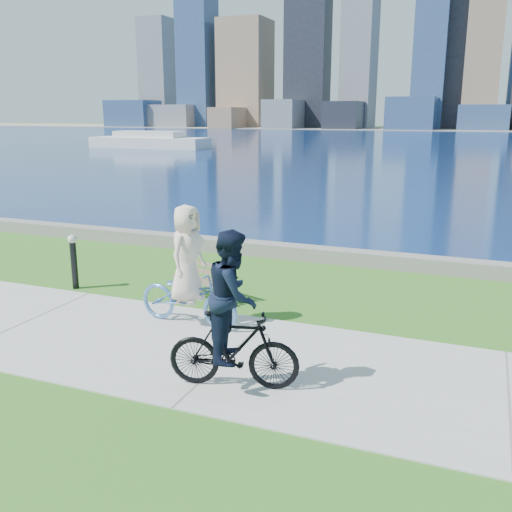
{
  "coord_description": "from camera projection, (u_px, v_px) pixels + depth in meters",
  "views": [
    {
      "loc": [
        3.45,
        -7.44,
        3.68
      ],
      "look_at": [
        -0.36,
        2.03,
        1.1
      ],
      "focal_mm": 40.0,
      "sensor_mm": 36.0,
      "label": 1
    }
  ],
  "objects": [
    {
      "name": "ground",
      "position": [
        229.0,
        356.0,
        8.84
      ],
      "size": [
        320.0,
        320.0,
        0.0
      ],
      "primitive_type": "plane",
      "color": "#2B641A",
      "rests_on": "ground"
    },
    {
      "name": "concrete_path",
      "position": [
        229.0,
        356.0,
        8.84
      ],
      "size": [
        80.0,
        3.5,
        0.02
      ],
      "primitive_type": "cube",
      "color": "#A6A7A1",
      "rests_on": "ground"
    },
    {
      "name": "seawall",
      "position": [
        331.0,
        255.0,
        14.38
      ],
      "size": [
        90.0,
        0.5,
        0.35
      ],
      "primitive_type": "cube",
      "color": "slate",
      "rests_on": "ground"
    },
    {
      "name": "bay_water",
      "position": [
        460.0,
        142.0,
        73.61
      ],
      "size": [
        320.0,
        131.0,
        0.01
      ],
      "primitive_type": "cube",
      "color": "navy",
      "rests_on": "ground"
    },
    {
      "name": "far_shore",
      "position": [
        473.0,
        129.0,
        125.76
      ],
      "size": [
        320.0,
        30.0,
        0.12
      ],
      "primitive_type": "cube",
      "color": "gray",
      "rests_on": "ground"
    },
    {
      "name": "city_skyline",
      "position": [
        471.0,
        29.0,
        120.61
      ],
      "size": [
        179.75,
        23.52,
        76.0
      ],
      "color": "navy",
      "rests_on": "ground"
    },
    {
      "name": "ferry_near",
      "position": [
        149.0,
        141.0,
        60.26
      ],
      "size": [
        12.85,
        3.67,
        1.74
      ],
      "color": "silver",
      "rests_on": "ground"
    },
    {
      "name": "park_bench",
      "position": [
        204.0,
        278.0,
        11.51
      ],
      "size": [
        1.44,
        0.88,
        0.71
      ],
      "rotation": [
        0.0,
        0.0,
        -0.33
      ],
      "color": "black",
      "rests_on": "ground"
    },
    {
      "name": "bollard_lamp",
      "position": [
        74.0,
        258.0,
        12.1
      ],
      "size": [
        0.19,
        0.19,
        1.18
      ],
      "color": "black",
      "rests_on": "ground"
    },
    {
      "name": "cyclist_woman",
      "position": [
        188.0,
        281.0,
        9.96
      ],
      "size": [
        0.84,
        2.01,
        2.14
      ],
      "rotation": [
        0.0,
        0.0,
        1.49
      ],
      "color": "#4F7EC0",
      "rests_on": "ground"
    },
    {
      "name": "cyclist_man",
      "position": [
        233.0,
        323.0,
        7.61
      ],
      "size": [
        0.91,
        1.86,
        2.2
      ],
      "rotation": [
        0.0,
        0.0,
        1.8
      ],
      "color": "black",
      "rests_on": "ground"
    }
  ]
}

